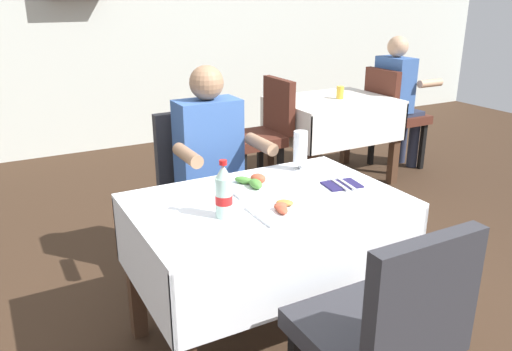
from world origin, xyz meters
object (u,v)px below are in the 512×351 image
object	(u,v)px
chair_far_diner_seat	(201,185)
background_patron	(398,95)
seated_diner_far	(213,164)
background_chair_right	(393,112)
cola_bottle_primary	(224,193)
main_dining_table	(266,234)
background_table_tumbler	(340,92)
napkin_cutlery_set	(342,184)
plate_near_camera	(281,210)
beer_glass_left	(300,150)
plate_far_diner	(252,184)
background_dining_table	(332,119)
background_chair_left	(262,131)
chair_near_camera_side	(382,331)

from	to	relation	value
chair_far_diner_seat	background_patron	size ratio (longest dim) A/B	0.77
seated_diner_far	background_chair_right	xyz separation A→B (m)	(2.33, 1.05, -0.16)
cola_bottle_primary	seated_diner_far	bearing A→B (deg)	69.30
main_dining_table	background_table_tumbler	xyz separation A→B (m)	(1.70, 1.70, 0.23)
napkin_cutlery_set	plate_near_camera	bearing A→B (deg)	-161.88
background_chair_right	plate_near_camera	bearing A→B (deg)	-141.65
napkin_cutlery_set	background_chair_right	distance (m)	2.63
beer_glass_left	cola_bottle_primary	xyz separation A→B (m)	(-0.60, -0.35, -0.00)
plate_far_diner	background_dining_table	xyz separation A→B (m)	(1.64, 1.56, -0.20)
background_dining_table	background_patron	xyz separation A→B (m)	(0.76, 0.00, 0.14)
background_dining_table	background_chair_right	size ratio (longest dim) A/B	1.04
cola_bottle_primary	background_patron	bearing A→B (deg)	34.19
plate_near_camera	plate_far_diner	distance (m)	0.33
chair_far_diner_seat	background_dining_table	bearing A→B (deg)	29.57
plate_near_camera	plate_far_diner	xyz separation A→B (m)	(0.04, 0.33, 0.01)
background_chair_left	background_chair_right	size ratio (longest dim) A/B	1.00
napkin_cutlery_set	background_chair_right	size ratio (longest dim) A/B	0.20
beer_glass_left	background_dining_table	distance (m)	1.97
background_dining_table	background_chair_left	xyz separation A→B (m)	(-0.71, 0.00, -0.01)
background_chair_left	background_table_tumbler	xyz separation A→B (m)	(0.76, -0.03, 0.25)
chair_far_diner_seat	background_table_tumbler	bearing A→B (deg)	28.08
plate_near_camera	beer_glass_left	distance (m)	0.58
main_dining_table	plate_near_camera	distance (m)	0.25
cola_bottle_primary	background_chair_left	distance (m)	2.19
chair_near_camera_side	background_chair_left	size ratio (longest dim) A/B	1.00
cola_bottle_primary	chair_far_diner_seat	bearing A→B (deg)	73.93
beer_glass_left	cola_bottle_primary	world-z (taller)	cola_bottle_primary
cola_bottle_primary	background_chair_right	world-z (taller)	cola_bottle_primary
background_chair_right	background_chair_left	bearing A→B (deg)	180.00
background_patron	background_table_tumbler	distance (m)	0.71
plate_far_diner	background_table_tumbler	bearing A→B (deg)	42.24
background_table_tumbler	chair_far_diner_seat	bearing A→B (deg)	-151.92
napkin_cutlery_set	background_dining_table	distance (m)	2.16
chair_far_diner_seat	background_chair_left	bearing A→B (deg)	44.91
chair_near_camera_side	background_chair_right	xyz separation A→B (m)	(2.36, 2.51, 0.00)
beer_glass_left	napkin_cutlery_set	world-z (taller)	beer_glass_left
main_dining_table	background_chair_right	distance (m)	2.92
background_chair_left	background_patron	world-z (taller)	background_patron
main_dining_table	chair_near_camera_side	size ratio (longest dim) A/B	1.24
plate_far_diner	chair_far_diner_seat	bearing A→B (deg)	91.23
chair_near_camera_side	seated_diner_far	world-z (taller)	seated_diner_far
seated_diner_far	cola_bottle_primary	xyz separation A→B (m)	(-0.29, -0.76, 0.15)
napkin_cutlery_set	background_patron	xyz separation A→B (m)	(2.01, 1.75, -0.05)
plate_far_diner	beer_glass_left	distance (m)	0.37
main_dining_table	plate_far_diner	size ratio (longest dim) A/B	4.84
main_dining_table	background_chair_right	world-z (taller)	background_chair_right
napkin_cutlery_set	background_table_tumbler	size ratio (longest dim) A/B	1.77
cola_bottle_primary	background_table_tumbler	distance (m)	2.65
background_patron	chair_near_camera_side	bearing A→B (deg)	-133.87
background_patron	plate_near_camera	bearing A→B (deg)	-142.21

